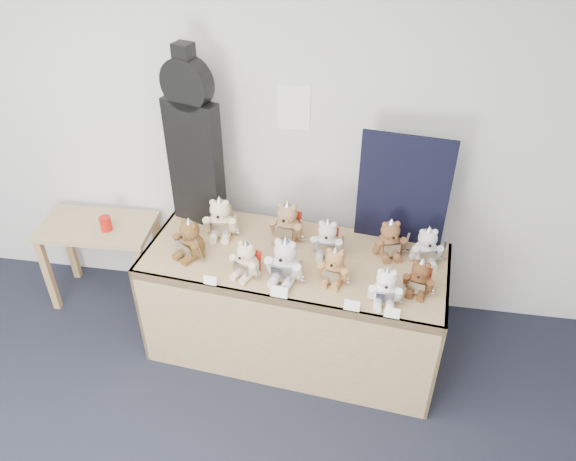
% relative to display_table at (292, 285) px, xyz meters
% --- Properties ---
extents(room_shell, '(6.00, 6.00, 6.00)m').
position_rel_display_table_xyz_m(room_shell, '(-0.09, 0.65, 0.92)').
color(room_shell, white).
rests_on(room_shell, floor).
extents(display_table, '(1.97, 0.98, 0.79)m').
position_rel_display_table_xyz_m(display_table, '(0.00, 0.00, 0.00)').
color(display_table, '#98734D').
rests_on(display_table, floor).
extents(side_table, '(0.83, 0.48, 0.67)m').
position_rel_display_table_xyz_m(side_table, '(-1.48, 0.37, -0.07)').
color(side_table, tan).
rests_on(side_table, floor).
extents(guitar_case, '(0.38, 0.22, 1.21)m').
position_rel_display_table_xyz_m(guitar_case, '(-0.69, 0.39, 0.76)').
color(guitar_case, black).
rests_on(guitar_case, display_table).
extents(navy_board, '(0.56, 0.09, 0.75)m').
position_rel_display_table_xyz_m(navy_board, '(0.64, 0.37, 0.54)').
color(navy_board, black).
rests_on(navy_board, display_table).
extents(red_cup, '(0.08, 0.08, 0.11)m').
position_rel_display_table_xyz_m(red_cup, '(-1.38, 0.33, 0.10)').
color(red_cup, red).
rests_on(red_cup, side_table).
extents(teddy_front_far_left, '(0.24, 0.24, 0.29)m').
position_rel_display_table_xyz_m(teddy_front_far_left, '(-0.64, -0.00, 0.29)').
color(teddy_front_far_left, brown).
rests_on(teddy_front_far_left, display_table).
extents(teddy_front_left, '(0.21, 0.21, 0.26)m').
position_rel_display_table_xyz_m(teddy_front_left, '(-0.26, -0.13, 0.27)').
color(teddy_front_left, beige).
rests_on(teddy_front_left, display_table).
extents(teddy_front_centre, '(0.26, 0.23, 0.32)m').
position_rel_display_table_xyz_m(teddy_front_centre, '(-0.02, -0.14, 0.30)').
color(teddy_front_centre, silver).
rests_on(teddy_front_centre, display_table).
extents(teddy_front_right, '(0.21, 0.19, 0.26)m').
position_rel_display_table_xyz_m(teddy_front_right, '(0.27, -0.11, 0.27)').
color(teddy_front_right, '#A8713F').
rests_on(teddy_front_right, display_table).
extents(teddy_front_far_right, '(0.21, 0.17, 0.26)m').
position_rel_display_table_xyz_m(teddy_front_far_right, '(0.57, -0.25, 0.27)').
color(teddy_front_far_right, white).
rests_on(teddy_front_far_right, display_table).
extents(teddy_front_end, '(0.20, 0.19, 0.25)m').
position_rel_display_table_xyz_m(teddy_front_end, '(0.76, -0.12, 0.27)').
color(teddy_front_end, brown).
rests_on(teddy_front_end, display_table).
extents(teddy_back_left, '(0.25, 0.21, 0.31)m').
position_rel_display_table_xyz_m(teddy_back_left, '(-0.51, 0.24, 0.29)').
color(teddy_back_left, beige).
rests_on(teddy_back_left, display_table).
extents(teddy_back_centre_left, '(0.25, 0.23, 0.31)m').
position_rel_display_table_xyz_m(teddy_back_centre_left, '(-0.07, 0.26, 0.29)').
color(teddy_back_centre_left, '#A27751').
rests_on(teddy_back_centre_left, display_table).
extents(teddy_back_centre_right, '(0.23, 0.19, 0.28)m').
position_rel_display_table_xyz_m(teddy_back_centre_right, '(0.20, 0.15, 0.28)').
color(teddy_back_centre_right, beige).
rests_on(teddy_back_centre_right, display_table).
extents(teddy_back_right, '(0.23, 0.21, 0.28)m').
position_rel_display_table_xyz_m(teddy_back_right, '(0.59, 0.20, 0.28)').
color(teddy_back_right, brown).
rests_on(teddy_back_right, display_table).
extents(teddy_back_end, '(0.23, 0.20, 0.27)m').
position_rel_display_table_xyz_m(teddy_back_end, '(0.81, 0.17, 0.28)').
color(teddy_back_end, silver).
rests_on(teddy_back_end, display_table).
extents(teddy_back_far_left, '(0.21, 0.18, 0.25)m').
position_rel_display_table_xyz_m(teddy_back_far_left, '(-0.49, 0.28, 0.27)').
color(teddy_back_far_left, '#A07C4A').
rests_on(teddy_back_far_left, display_table).
extents(entry_card_a, '(0.08, 0.03, 0.06)m').
position_rel_display_table_xyz_m(entry_card_a, '(-0.45, -0.26, 0.20)').
color(entry_card_a, white).
rests_on(entry_card_a, display_table).
extents(entry_card_b, '(0.10, 0.03, 0.07)m').
position_rel_display_table_xyz_m(entry_card_b, '(-0.03, -0.30, 0.21)').
color(entry_card_b, white).
rests_on(entry_card_b, display_table).
extents(entry_card_c, '(0.09, 0.03, 0.06)m').
position_rel_display_table_xyz_m(entry_card_c, '(0.39, -0.34, 0.20)').
color(entry_card_c, white).
rests_on(entry_card_c, display_table).
extents(entry_card_d, '(0.09, 0.03, 0.06)m').
position_rel_display_table_xyz_m(entry_card_d, '(0.61, -0.37, 0.20)').
color(entry_card_d, white).
rests_on(entry_card_d, display_table).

